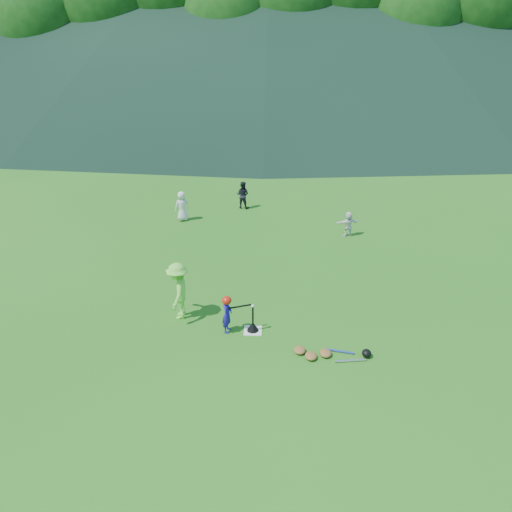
{
  "coord_description": "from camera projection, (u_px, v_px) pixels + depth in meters",
  "views": [
    {
      "loc": [
        0.41,
        -10.52,
        7.2
      ],
      "look_at": [
        0.0,
        2.5,
        0.9
      ],
      "focal_mm": 35.0,
      "sensor_mm": 36.0,
      "label": 1
    }
  ],
  "objects": [
    {
      "name": "adult_coach",
      "position": [
        178.0,
        291.0,
        12.88
      ],
      "size": [
        0.58,
        1.01,
        1.55
      ],
      "primitive_type": "imported",
      "rotation": [
        0.0,
        0.0,
        -1.57
      ],
      "color": "#75E543",
      "rests_on": "ground"
    },
    {
      "name": "batter_child",
      "position": [
        227.0,
        315.0,
        12.4
      ],
      "size": [
        0.29,
        0.39,
        0.98
      ],
      "primitive_type": "imported",
      "rotation": [
        0.0,
        0.0,
        1.39
      ],
      "color": "#22179F",
      "rests_on": "ground"
    },
    {
      "name": "ground",
      "position": [
        253.0,
        331.0,
        12.61
      ],
      "size": [
        120.0,
        120.0,
        0.0
      ],
      "primitive_type": "plane",
      "color": "#236216",
      "rests_on": "ground"
    },
    {
      "name": "fielder_a",
      "position": [
        182.0,
        206.0,
        19.17
      ],
      "size": [
        0.67,
        0.57,
        1.16
      ],
      "primitive_type": "imported",
      "rotation": [
        0.0,
        0.0,
        3.58
      ],
      "color": "silver",
      "rests_on": "ground"
    },
    {
      "name": "outfield_fence",
      "position": [
        267.0,
        111.0,
        37.51
      ],
      "size": [
        70.07,
        0.08,
        1.33
      ],
      "color": "gray",
      "rests_on": "ground"
    },
    {
      "name": "fielder_b",
      "position": [
        243.0,
        195.0,
        20.43
      ],
      "size": [
        0.66,
        0.58,
        1.13
      ],
      "primitive_type": "imported",
      "rotation": [
        0.0,
        0.0,
        2.82
      ],
      "color": "black",
      "rests_on": "ground"
    },
    {
      "name": "batting_tee",
      "position": [
        253.0,
        327.0,
        12.56
      ],
      "size": [
        0.3,
        0.3,
        0.68
      ],
      "color": "black",
      "rests_on": "home_plate"
    },
    {
      "name": "home_plate",
      "position": [
        253.0,
        331.0,
        12.61
      ],
      "size": [
        0.45,
        0.45,
        0.02
      ],
      "primitive_type": "cube",
      "color": "silver",
      "rests_on": "ground"
    },
    {
      "name": "baseball",
      "position": [
        253.0,
        306.0,
        12.29
      ],
      "size": [
        0.08,
        0.08,
        0.08
      ],
      "primitive_type": "sphere",
      "color": "white",
      "rests_on": "batting_tee"
    },
    {
      "name": "equipment_pile",
      "position": [
        326.0,
        353.0,
        11.67
      ],
      "size": [
        1.8,
        0.56,
        0.19
      ],
      "color": "olive",
      "rests_on": "ground"
    },
    {
      "name": "fielder_d",
      "position": [
        348.0,
        224.0,
        17.88
      ],
      "size": [
        0.89,
        0.48,
        0.91
      ],
      "primitive_type": "imported",
      "rotation": [
        0.0,
        0.0,
        3.41
      ],
      "color": "white",
      "rests_on": "ground"
    },
    {
      "name": "batter_gear",
      "position": [
        228.0,
        301.0,
        12.23
      ],
      "size": [
        0.72,
        0.29,
        0.34
      ],
      "color": "red",
      "rests_on": "ground"
    },
    {
      "name": "tree_line",
      "position": [
        271.0,
        1.0,
        39.48
      ],
      "size": [
        70.04,
        11.4,
        14.82
      ],
      "color": "#382314",
      "rests_on": "ground"
    }
  ]
}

